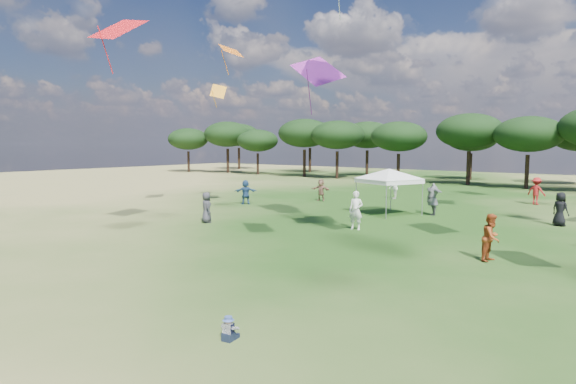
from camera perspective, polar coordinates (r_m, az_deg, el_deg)
name	(u,v)px	position (r m, az deg, el deg)	size (l,w,h in m)	color
ground	(129,372)	(10.02, -18.37, -19.58)	(140.00, 140.00, 0.00)	#234915
tent_left	(389,171)	(29.38, 11.90, 2.48)	(5.51, 5.51, 3.05)	gray
toddler	(229,330)	(10.88, -7.00, -15.87)	(0.38, 0.42, 0.54)	black
festival_crowd	(454,201)	(29.89, 19.06, -1.01)	(30.05, 22.60, 1.92)	navy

